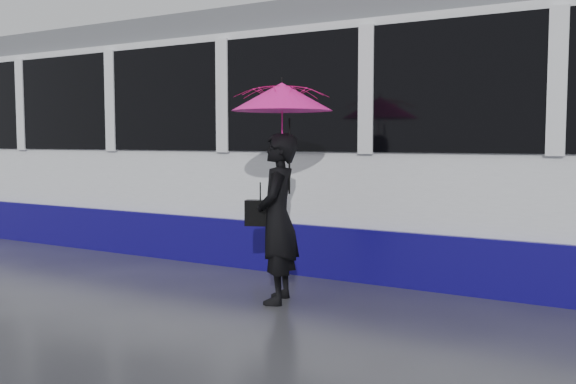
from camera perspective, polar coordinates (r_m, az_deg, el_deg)
The scene contains 6 objects.
ground at distance 6.33m, azimuth 2.99°, elevation -10.33°, with size 90.00×90.00×0.00m, color #2A2A2F.
rails at distance 8.57m, azimuth 10.85°, elevation -6.39°, with size 34.00×1.51×0.02m.
tram at distance 10.22m, azimuth -8.46°, elevation 4.59°, with size 26.00×2.56×3.35m.
woman at distance 6.43m, azimuth -0.93°, elevation -2.36°, with size 0.62×0.41×1.70m, color black.
umbrella at distance 6.36m, azimuth -0.55°, elevation 6.72°, with size 1.29×1.29×1.15m.
handbag at distance 6.56m, azimuth -2.47°, elevation -1.86°, with size 0.33×0.23×0.44m.
Camera 1 is at (2.85, -5.42, 1.63)m, focal length 40.00 mm.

